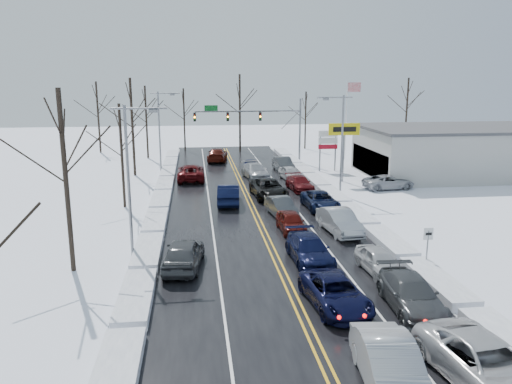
{
  "coord_description": "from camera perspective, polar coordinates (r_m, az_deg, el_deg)",
  "views": [
    {
      "loc": [
        -4.62,
        -33.16,
        10.49
      ],
      "look_at": [
        -0.33,
        1.37,
        2.5
      ],
      "focal_mm": 35.0,
      "sensor_mm": 36.0,
      "label": 1
    }
  ],
  "objects": [
    {
      "name": "ground",
      "position": [
        35.09,
        0.82,
        -4.47
      ],
      "size": [
        160.0,
        160.0,
        0.0
      ],
      "primitive_type": "plane",
      "color": "white",
      "rests_on": "ground"
    },
    {
      "name": "road_surface",
      "position": [
        36.98,
        0.39,
        -3.54
      ],
      "size": [
        14.0,
        84.0,
        0.01
      ],
      "primitive_type": "cube",
      "color": "black",
      "rests_on": "ground"
    },
    {
      "name": "snow_bank_left",
      "position": [
        36.81,
        -11.45,
        -3.89
      ],
      "size": [
        1.58,
        72.0,
        0.5
      ],
      "primitive_type": "cube",
      "color": "white",
      "rests_on": "ground"
    },
    {
      "name": "snow_bank_right",
      "position": [
        38.68,
        11.64,
        -3.08
      ],
      "size": [
        1.58,
        72.0,
        0.5
      ],
      "primitive_type": "cube",
      "color": "white",
      "rests_on": "ground"
    },
    {
      "name": "traffic_signal_mast",
      "position": [
        61.89,
        0.44,
        8.28
      ],
      "size": [
        13.28,
        0.39,
        8.0
      ],
      "color": "slate",
      "rests_on": "ground"
    },
    {
      "name": "tires_plus_sign",
      "position": [
        51.72,
        10.03,
        6.63
      ],
      "size": [
        3.2,
        0.34,
        6.0
      ],
      "color": "slate",
      "rests_on": "ground"
    },
    {
      "name": "used_vehicles_sign",
      "position": [
        57.65,
        8.23,
        5.65
      ],
      "size": [
        2.2,
        0.22,
        4.65
      ],
      "color": "slate",
      "rests_on": "ground"
    },
    {
      "name": "speed_limit_sign",
      "position": [
        29.6,
        19.05,
        -5.22
      ],
      "size": [
        0.55,
        0.09,
        2.35
      ],
      "color": "slate",
      "rests_on": "ground"
    },
    {
      "name": "flagpole",
      "position": [
        66.35,
        10.42,
        8.78
      ],
      "size": [
        1.87,
        1.2,
        10.0
      ],
      "color": "silver",
      "rests_on": "ground"
    },
    {
      "name": "dealership_building",
      "position": [
        59.13,
        21.99,
        4.38
      ],
      "size": [
        20.4,
        12.4,
        5.3
      ],
      "color": "#A8A8A4",
      "rests_on": "ground"
    },
    {
      "name": "streetlight_ne",
      "position": [
        45.35,
        9.58,
        6.19
      ],
      "size": [
        3.2,
        0.25,
        9.0
      ],
      "color": "slate",
      "rests_on": "ground"
    },
    {
      "name": "streetlight_sw",
      "position": [
        29.85,
        -14.06,
        2.55
      ],
      "size": [
        3.2,
        0.25,
        9.0
      ],
      "color": "slate",
      "rests_on": "ground"
    },
    {
      "name": "streetlight_nw",
      "position": [
        57.51,
        -10.81,
        7.54
      ],
      "size": [
        3.2,
        0.25,
        9.0
      ],
      "color": "slate",
      "rests_on": "ground"
    },
    {
      "name": "tree_left_b",
      "position": [
        28.24,
        -21.2,
        4.93
      ],
      "size": [
        4.0,
        4.0,
        10.0
      ],
      "color": "#2D231C",
      "rests_on": "ground"
    },
    {
      "name": "tree_left_c",
      "position": [
        41.83,
        -15.21,
        6.23
      ],
      "size": [
        3.4,
        3.4,
        8.5
      ],
      "color": "#2D231C",
      "rests_on": "ground"
    },
    {
      "name": "tree_left_d",
      "position": [
        55.64,
        -14.05,
        9.3
      ],
      "size": [
        4.2,
        4.2,
        10.5
      ],
      "color": "#2D231C",
      "rests_on": "ground"
    },
    {
      "name": "tree_left_e",
      "position": [
        67.56,
        -12.48,
        9.36
      ],
      "size": [
        3.8,
        3.8,
        9.5
      ],
      "color": "#2D231C",
      "rests_on": "ground"
    },
    {
      "name": "tree_far_a",
      "position": [
        74.46,
        -17.68,
        9.64
      ],
      "size": [
        4.0,
        4.0,
        10.0
      ],
      "color": "#2D231C",
      "rests_on": "ground"
    },
    {
      "name": "tree_far_b",
      "position": [
        74.29,
        -8.25,
        9.56
      ],
      "size": [
        3.6,
        3.6,
        9.0
      ],
      "color": "#2D231C",
      "rests_on": "ground"
    },
    {
      "name": "tree_far_c",
      "position": [
        72.52,
        -1.87,
        10.71
      ],
      "size": [
        4.4,
        4.4,
        11.0
      ],
      "color": "#2D231C",
      "rests_on": "ground"
    },
    {
      "name": "tree_far_d",
      "position": [
        75.65,
        5.7,
        9.42
      ],
      "size": [
        3.4,
        3.4,
        8.5
      ],
      "color": "#2D231C",
      "rests_on": "ground"
    },
    {
      "name": "tree_far_e",
      "position": [
        81.08,
        16.92,
        10.15
      ],
      "size": [
        4.2,
        4.2,
        10.5
      ],
      "color": "#2D231C",
      "rests_on": "ground"
    },
    {
      "name": "queued_car_2",
      "position": [
        24.32,
        8.97,
        -12.79
      ],
      "size": [
        2.8,
        5.25,
        1.4
      ],
      "primitive_type": "imported",
      "rotation": [
        0.0,
        0.0,
        0.1
      ],
      "color": "black",
      "rests_on": "ground"
    },
    {
      "name": "queued_car_3",
      "position": [
        29.55,
        6.07,
        -7.94
      ],
      "size": [
        2.25,
        5.24,
        1.5
      ],
      "primitive_type": "imported",
      "rotation": [
        0.0,
        0.0,
        0.03
      ],
      "color": "black",
      "rests_on": "ground"
    },
    {
      "name": "queued_car_4",
      "position": [
        35.04,
        4.01,
        -4.52
      ],
      "size": [
        1.77,
        4.15,
        1.4
      ],
      "primitive_type": "imported",
      "rotation": [
        0.0,
        0.0,
        0.03
      ],
      "color": "#490D09",
      "rests_on": "ground"
    },
    {
      "name": "queued_car_5",
      "position": [
        38.86,
        2.88,
        -2.75
      ],
      "size": [
        2.13,
        4.58,
        1.45
      ],
      "primitive_type": "imported",
      "rotation": [
        0.0,
        0.0,
        0.14
      ],
      "color": "#3D3F42",
      "rests_on": "ground"
    },
    {
      "name": "queued_car_6",
      "position": [
        44.79,
        1.45,
        -0.62
      ],
      "size": [
        3.07,
        6.0,
        1.62
      ],
      "primitive_type": "imported",
      "rotation": [
        0.0,
        0.0,
        0.07
      ],
      "color": "black",
      "rests_on": "ground"
    },
    {
      "name": "queued_car_7",
      "position": [
        53.29,
        -0.07,
        1.58
      ],
      "size": [
        2.87,
        5.63,
        1.56
      ],
      "primitive_type": "imported",
      "rotation": [
        0.0,
        0.0,
        0.13
      ],
      "color": "#95979C",
      "rests_on": "ground"
    },
    {
      "name": "queued_car_8",
      "position": [
        57.5,
        -0.67,
        2.42
      ],
      "size": [
        2.08,
        4.16,
        1.36
      ],
      "primitive_type": "imported",
      "rotation": [
        0.0,
        0.0,
        -0.12
      ],
      "color": "black",
      "rests_on": "ground"
    },
    {
      "name": "queued_car_11",
      "position": [
        24.84,
        17.21,
        -12.67
      ],
      "size": [
        2.4,
        5.31,
        1.51
      ],
      "primitive_type": "imported",
      "rotation": [
        0.0,
        0.0,
        -0.06
      ],
      "color": "#414346",
      "rests_on": "ground"
    },
    {
      "name": "queued_car_12",
      "position": [
        28.67,
        13.79,
        -8.92
      ],
      "size": [
        1.87,
        4.11,
        1.37
      ],
      "primitive_type": "imported",
      "rotation": [
        0.0,
        0.0,
        0.06
      ],
      "color": "silver",
      "rests_on": "ground"
    },
    {
      "name": "queued_car_13",
      "position": [
        35.16,
        9.48,
        -4.61
      ],
      "size": [
        2.27,
        5.15,
        1.65
      ],
      "primitive_type": "imported",
      "rotation": [
        0.0,
        0.0,
        0.11
      ],
      "color": "#ADB0B5",
      "rests_on": "ground"
    },
    {
      "name": "queued_car_14",
      "position": [
        41.15,
        7.33,
        -1.95
      ],
      "size": [
        2.52,
        5.19,
        1.42
      ],
      "primitive_type": "imported",
      "rotation": [
        0.0,
        0.0,
        0.03
      ],
      "color": "black",
      "rests_on": "ground"
    },
    {
      "name": "queued_car_15",
      "position": [
        47.81,
        4.98,
        0.21
      ],
      "size": [
        2.29,
        4.8,
        1.35
      ],
      "primitive_type": "imported",
      "rotation": [
        0.0,
        0.0,
        0.09
      ],
      "color": "#4D0A0D",
      "rests_on": "ground"
    },
    {
      "name": "queued_car_16",
      "position": [
        52.68,
        3.91,
        1.42
      ],
      "size": [
        2.2,
        4.31,
        1.4
      ],
      "primitive_type": "imported",
      "rotation": [
        0.0,
        0.0,
        0.14
      ],
      "color": "#BABABC",
      "rests_on": "ground"
    },
    {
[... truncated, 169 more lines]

